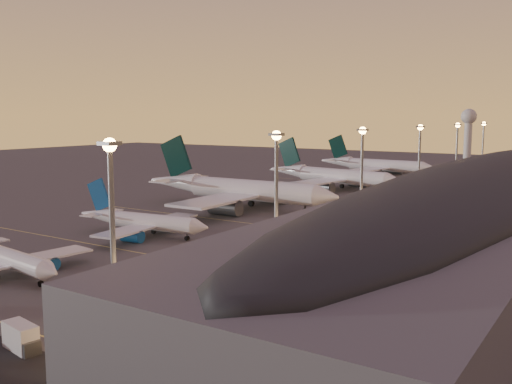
{
  "coord_description": "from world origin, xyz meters",
  "views": [
    {
      "loc": [
        90.1,
        -89.27,
        28.66
      ],
      "look_at": [
        2.0,
        45.0,
        7.0
      ],
      "focal_mm": 40.0,
      "sensor_mm": 36.0,
      "label": 1
    }
  ],
  "objects_px": {
    "radar_tower": "(468,127)",
    "baggage_tug_b": "(62,299)",
    "airliner_narrow_south": "(7,258)",
    "baggage_tug_a": "(117,289)",
    "airliner_wide_mid": "(331,176)",
    "catering_truck_b": "(22,338)",
    "airliner_narrow_north": "(142,221)",
    "airliner_wide_near": "(237,189)",
    "airliner_wide_far": "(375,165)"
  },
  "relations": [
    {
      "from": "airliner_wide_near",
      "to": "baggage_tug_a",
      "type": "distance_m",
      "value": 87.36
    },
    {
      "from": "airliner_narrow_north",
      "to": "airliner_wide_near",
      "type": "xyz_separation_m",
      "value": [
        -5.03,
        46.62,
        2.27
      ]
    },
    {
      "from": "airliner_narrow_south",
      "to": "baggage_tug_a",
      "type": "bearing_deg",
      "value": 16.12
    },
    {
      "from": "airliner_wide_near",
      "to": "baggage_tug_a",
      "type": "xyz_separation_m",
      "value": [
        32.94,
        -80.74,
        -5.28
      ]
    },
    {
      "from": "radar_tower",
      "to": "airliner_narrow_north",
      "type": "bearing_deg",
      "value": -93.77
    },
    {
      "from": "airliner_wide_mid",
      "to": "baggage_tug_a",
      "type": "distance_m",
      "value": 141.95
    },
    {
      "from": "airliner_wide_near",
      "to": "baggage_tug_b",
      "type": "relative_size",
      "value": 18.54
    },
    {
      "from": "airliner_narrow_south",
      "to": "airliner_narrow_north",
      "type": "height_order",
      "value": "airliner_narrow_north"
    },
    {
      "from": "airliner_wide_near",
      "to": "airliner_wide_far",
      "type": "height_order",
      "value": "airliner_wide_near"
    },
    {
      "from": "airliner_narrow_south",
      "to": "airliner_narrow_north",
      "type": "bearing_deg",
      "value": 102.48
    },
    {
      "from": "airliner_wide_mid",
      "to": "airliner_narrow_north",
      "type": "bearing_deg",
      "value": -80.32
    },
    {
      "from": "airliner_wide_near",
      "to": "airliner_wide_mid",
      "type": "height_order",
      "value": "airliner_wide_near"
    },
    {
      "from": "airliner_narrow_south",
      "to": "baggage_tug_b",
      "type": "height_order",
      "value": "airliner_narrow_south"
    },
    {
      "from": "airliner_narrow_north",
      "to": "airliner_wide_far",
      "type": "bearing_deg",
      "value": 85.04
    },
    {
      "from": "airliner_wide_mid",
      "to": "catering_truck_b",
      "type": "relative_size",
      "value": 9.93
    },
    {
      "from": "airliner_narrow_south",
      "to": "baggage_tug_b",
      "type": "xyz_separation_m",
      "value": [
        21.32,
        -4.66,
        -2.62
      ]
    },
    {
      "from": "radar_tower",
      "to": "airliner_narrow_south",
      "type": "bearing_deg",
      "value": -92.53
    },
    {
      "from": "baggage_tug_a",
      "to": "catering_truck_b",
      "type": "relative_size",
      "value": 0.54
    },
    {
      "from": "baggage_tug_a",
      "to": "catering_truck_b",
      "type": "bearing_deg",
      "value": -58.78
    },
    {
      "from": "airliner_wide_far",
      "to": "radar_tower",
      "type": "relative_size",
      "value": 1.84
    },
    {
      "from": "radar_tower",
      "to": "catering_truck_b",
      "type": "height_order",
      "value": "radar_tower"
    },
    {
      "from": "radar_tower",
      "to": "catering_truck_b",
      "type": "distance_m",
      "value": 310.45
    },
    {
      "from": "airliner_narrow_south",
      "to": "airliner_wide_near",
      "type": "xyz_separation_m",
      "value": [
        -8.82,
        84.7,
        2.61
      ]
    },
    {
      "from": "airliner_narrow_north",
      "to": "baggage_tug_a",
      "type": "xyz_separation_m",
      "value": [
        27.91,
        -34.12,
        -3.01
      ]
    },
    {
      "from": "airliner_wide_near",
      "to": "baggage_tug_b",
      "type": "distance_m",
      "value": 94.45
    },
    {
      "from": "airliner_wide_near",
      "to": "radar_tower",
      "type": "bearing_deg",
      "value": 82.63
    },
    {
      "from": "airliner_narrow_north",
      "to": "airliner_wide_far",
      "type": "xyz_separation_m",
      "value": [
        -5.05,
        162.27,
        1.48
      ]
    },
    {
      "from": "airliner_wide_mid",
      "to": "radar_tower",
      "type": "distance_m",
      "value": 149.02
    },
    {
      "from": "airliner_wide_mid",
      "to": "baggage_tug_b",
      "type": "relative_size",
      "value": 16.5
    },
    {
      "from": "airliner_narrow_south",
      "to": "catering_truck_b",
      "type": "distance_m",
      "value": 37.5
    },
    {
      "from": "airliner_wide_mid",
      "to": "baggage_tug_b",
      "type": "bearing_deg",
      "value": -70.75
    },
    {
      "from": "baggage_tug_b",
      "to": "catering_truck_b",
      "type": "xyz_separation_m",
      "value": [
        10.88,
        -14.48,
        1.08
      ]
    },
    {
      "from": "airliner_wide_near",
      "to": "baggage_tug_a",
      "type": "height_order",
      "value": "airliner_wide_near"
    },
    {
      "from": "catering_truck_b",
      "to": "radar_tower",
      "type": "bearing_deg",
      "value": 103.0
    },
    {
      "from": "airliner_narrow_north",
      "to": "baggage_tug_b",
      "type": "bearing_deg",
      "value": -66.3
    },
    {
      "from": "baggage_tug_b",
      "to": "airliner_wide_mid",
      "type": "bearing_deg",
      "value": 81.93
    },
    {
      "from": "baggage_tug_b",
      "to": "airliner_narrow_north",
      "type": "bearing_deg",
      "value": 102.52
    },
    {
      "from": "radar_tower",
      "to": "baggage_tug_b",
      "type": "height_order",
      "value": "radar_tower"
    },
    {
      "from": "airliner_narrow_north",
      "to": "airliner_wide_mid",
      "type": "distance_m",
      "value": 104.89
    },
    {
      "from": "airliner_narrow_north",
      "to": "airliner_wide_mid",
      "type": "relative_size",
      "value": 0.61
    },
    {
      "from": "airliner_wide_near",
      "to": "airliner_wide_far",
      "type": "bearing_deg",
      "value": 88.65
    },
    {
      "from": "airliner_wide_far",
      "to": "baggage_tug_a",
      "type": "relative_size",
      "value": 17.81
    },
    {
      "from": "airliner_wide_near",
      "to": "catering_truck_b",
      "type": "distance_m",
      "value": 111.73
    },
    {
      "from": "airliner_wide_mid",
      "to": "baggage_tug_b",
      "type": "xyz_separation_m",
      "value": [
        25.64,
        -147.61,
        -4.61
      ]
    },
    {
      "from": "baggage_tug_a",
      "to": "baggage_tug_b",
      "type": "relative_size",
      "value": 0.9
    },
    {
      "from": "airliner_wide_far",
      "to": "radar_tower",
      "type": "bearing_deg",
      "value": 81.68
    },
    {
      "from": "airliner_wide_far",
      "to": "catering_truck_b",
      "type": "height_order",
      "value": "airliner_wide_far"
    },
    {
      "from": "baggage_tug_a",
      "to": "airliner_narrow_south",
      "type": "bearing_deg",
      "value": -158.76
    },
    {
      "from": "baggage_tug_b",
      "to": "airliner_wide_far",
      "type": "bearing_deg",
      "value": 80.45
    },
    {
      "from": "airliner_narrow_south",
      "to": "catering_truck_b",
      "type": "height_order",
      "value": "airliner_narrow_south"
    }
  ]
}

